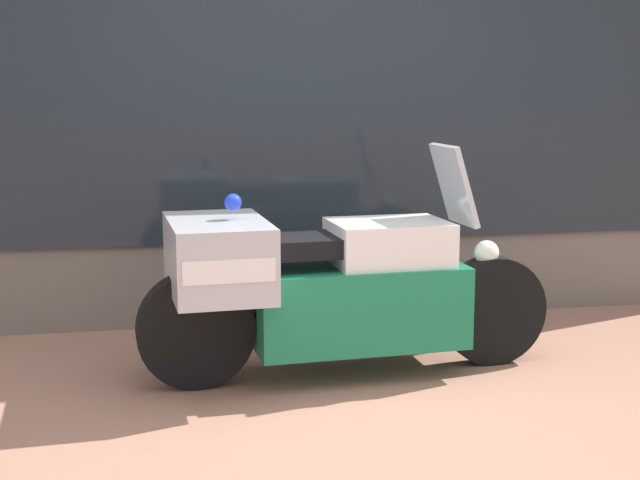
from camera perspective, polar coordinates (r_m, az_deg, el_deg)
ground_plane at (r=4.32m, az=2.38°, el=-11.32°), size 60.00×60.00×0.00m
shop_building at (r=5.96m, az=-6.36°, el=13.90°), size 6.33×0.55×3.96m
window_display at (r=6.21m, az=2.08°, el=-0.55°), size 4.85×0.30×1.82m
paramedic_motorcycle at (r=4.77m, az=0.08°, el=-2.79°), size 2.29×0.83×1.25m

